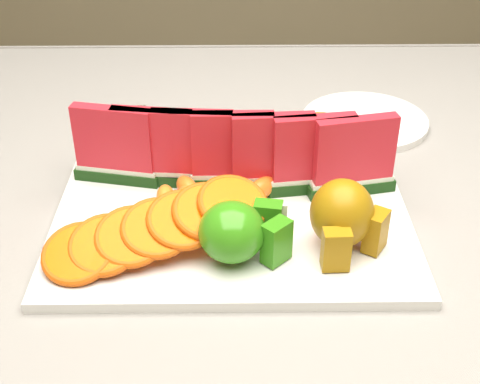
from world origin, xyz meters
The scene contains 11 objects.
table centered at (0.00, 0.00, 0.65)m, with size 1.40×0.90×0.75m.
tablecloth centered at (0.00, 0.00, 0.72)m, with size 1.53×1.03×0.20m.
platter centered at (0.01, -0.04, 0.76)m, with size 0.40×0.30×0.01m.
apple_cluster centered at (0.02, -0.12, 0.80)m, with size 0.11×0.09×0.06m.
pear_cluster centered at (0.13, -0.10, 0.81)m, with size 0.09×0.09×0.08m.
side_plate centered at (0.21, 0.20, 0.76)m, with size 0.23×0.23×0.01m.
fork centered at (-0.13, 0.16, 0.76)m, with size 0.03×0.20×0.00m.
watermelon_row centered at (0.01, 0.02, 0.82)m, with size 0.39×0.07×0.10m.
orange_fan_front centered at (-0.06, -0.11, 0.80)m, with size 0.25×0.14×0.06m.
orange_fan_back centered at (0.01, 0.09, 0.79)m, with size 0.34×0.12×0.05m.
tangerine_segments centered at (-0.01, -0.02, 0.78)m, with size 0.15×0.07×0.03m.
Camera 1 is at (0.01, -0.66, 1.20)m, focal length 50.00 mm.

